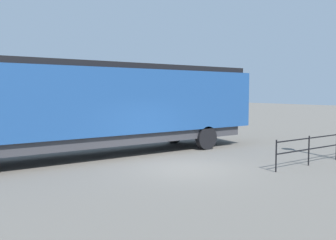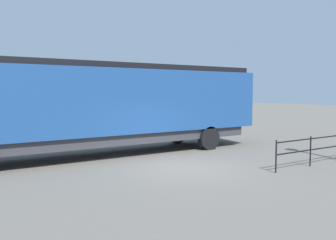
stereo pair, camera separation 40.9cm
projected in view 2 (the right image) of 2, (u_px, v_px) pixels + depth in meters
ground_plane at (184, 168)px, 13.05m from camera, size 120.00×120.00×0.00m
locomotive at (110, 104)px, 15.59m from camera, size 2.90×15.24×3.90m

